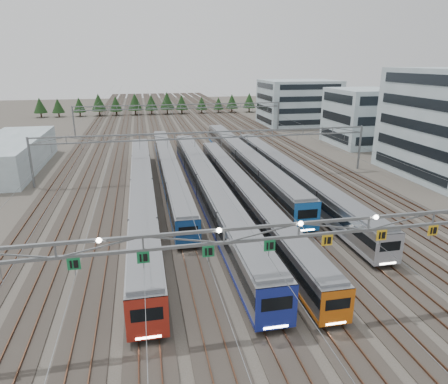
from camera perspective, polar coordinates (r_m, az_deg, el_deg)
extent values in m
plane|color=#47423A|center=(33.32, 9.91, -16.92)|extent=(400.00, 400.00, 0.00)
cube|color=#2D2823|center=(127.02, -6.80, 9.49)|extent=(54.00, 260.00, 0.08)
cube|color=brown|center=(127.39, -18.41, 8.78)|extent=(0.08, 260.00, 0.16)
cube|color=brown|center=(131.64, 4.47, 9.92)|extent=(0.08, 260.00, 0.16)
cube|color=brown|center=(126.94, -7.13, 9.53)|extent=(0.08, 260.00, 0.16)
cube|color=brown|center=(127.06, -6.47, 9.56)|extent=(0.08, 260.00, 0.16)
cube|color=black|center=(55.80, -11.49, -1.63)|extent=(2.50, 56.73, 0.38)
cube|color=#979A9E|center=(55.22, -11.61, 0.15)|extent=(2.94, 57.88, 3.31)
cube|color=black|center=(55.10, -11.64, 0.55)|extent=(3.00, 57.59, 1.00)
cube|color=#A22418|center=(55.66, -11.52, -1.21)|extent=(2.99, 57.59, 0.37)
cube|color=slate|center=(54.71, -11.73, 1.90)|extent=(2.64, 56.73, 0.26)
cube|color=#A22418|center=(29.05, -10.91, -17.41)|extent=(2.96, 0.12, 3.31)
cube|color=black|center=(28.80, -10.96, -16.81)|extent=(2.20, 0.10, 1.00)
cube|color=white|center=(29.86, -10.73, -19.74)|extent=(1.76, 0.06, 0.16)
cube|color=black|center=(67.82, -7.84, 2.11)|extent=(2.26, 53.82, 0.34)
cube|color=#979A9E|center=(67.39, -7.90, 3.47)|extent=(2.66, 54.92, 2.99)
cube|color=black|center=(67.30, -7.91, 3.76)|extent=(2.72, 54.64, 0.90)
cube|color=navy|center=(67.72, -7.85, 2.43)|extent=(2.71, 54.64, 0.33)
cube|color=slate|center=(67.00, -7.96, 4.78)|extent=(2.40, 53.82, 0.24)
cube|color=navy|center=(41.52, -5.11, -5.96)|extent=(2.68, 0.12, 2.99)
cube|color=black|center=(41.35, -5.12, -5.53)|extent=(2.00, 0.10, 0.90)
cube|color=white|center=(42.02, -5.05, -7.62)|extent=(1.60, 0.06, 0.14)
cube|color=black|center=(56.64, -2.37, -0.96)|extent=(2.63, 58.60, 0.40)
cube|color=#979A9E|center=(56.04, -2.40, 0.90)|extent=(3.09, 59.80, 3.48)
cube|color=black|center=(55.92, -2.40, 1.31)|extent=(3.15, 59.50, 1.05)
cube|color=navy|center=(56.49, -2.38, -0.51)|extent=(3.14, 59.50, 0.39)
cube|color=slate|center=(55.52, -2.42, 2.72)|extent=(2.78, 58.60, 0.28)
cube|color=navy|center=(29.64, 7.51, -16.17)|extent=(3.11, 0.12, 3.48)
cube|color=black|center=(29.38, 7.56, -15.53)|extent=(2.32, 0.10, 1.05)
cube|color=white|center=(30.47, 7.42, -18.59)|extent=(1.85, 0.06, 0.17)
cube|color=black|center=(54.89, 2.76, -1.64)|extent=(2.20, 53.70, 0.33)
cube|color=#979A9E|center=(54.36, 2.79, -0.04)|extent=(2.59, 54.80, 2.92)
cube|color=black|center=(54.25, 2.79, 0.32)|extent=(2.65, 54.52, 0.88)
cube|color=#D66213|center=(54.75, 2.77, -1.26)|extent=(2.64, 54.52, 0.32)
cube|color=slate|center=(53.89, 2.81, 1.53)|extent=(2.33, 53.70, 0.23)
cube|color=#D66213|center=(31.15, 15.86, -15.65)|extent=(2.61, 0.12, 2.92)
cube|color=black|center=(30.94, 15.95, -15.14)|extent=(1.95, 0.10, 0.88)
cube|color=white|center=(31.82, 15.71, -17.62)|extent=(1.56, 0.06, 0.14)
cube|color=black|center=(71.68, 2.88, 3.16)|extent=(2.64, 55.38, 0.40)
cube|color=#979A9E|center=(71.21, 2.90, 4.67)|extent=(3.10, 56.51, 3.49)
cube|color=black|center=(71.11, 2.91, 4.99)|extent=(3.16, 56.23, 1.05)
cube|color=blue|center=(71.56, 2.88, 3.52)|extent=(3.15, 56.23, 0.39)
cube|color=slate|center=(70.80, 2.93, 6.13)|extent=(2.79, 55.38, 0.28)
cube|color=blue|center=(45.70, 11.80, -3.56)|extent=(3.12, 0.12, 3.49)
cube|color=black|center=(45.52, 11.85, -3.09)|extent=(2.33, 0.10, 1.05)
cube|color=white|center=(46.22, 11.70, -5.34)|extent=(1.86, 0.06, 0.17)
cube|color=black|center=(63.56, 9.15, 0.96)|extent=(2.40, 52.38, 0.36)
cube|color=#979A9E|center=(63.06, 9.23, 2.49)|extent=(2.83, 53.45, 3.18)
cube|color=black|center=(62.96, 9.24, 2.82)|extent=(2.89, 53.18, 0.96)
cube|color=#999CA7|center=(63.43, 9.17, 1.32)|extent=(2.88, 53.18, 0.35)
cube|color=slate|center=(62.63, 9.30, 3.98)|extent=(2.55, 52.38, 0.25)
cube|color=#999CA7|center=(40.84, 22.55, -7.64)|extent=(2.85, 0.12, 3.18)
cube|color=black|center=(40.66, 22.64, -7.17)|extent=(2.12, 0.10, 0.96)
cube|color=white|center=(41.38, 22.36, -9.41)|extent=(1.70, 0.06, 0.15)
cube|color=slate|center=(29.57, 10.72, -4.43)|extent=(56.00, 0.22, 0.22)
cube|color=slate|center=(29.96, 10.61, -6.20)|extent=(56.00, 0.22, 0.22)
cube|color=#17753E|center=(28.49, -20.66, -9.59)|extent=(0.85, 0.06, 0.85)
cube|color=#17753E|center=(28.06, -11.47, -9.15)|extent=(0.85, 0.06, 0.85)
cube|color=#17753E|center=(28.35, -2.25, -8.47)|extent=(0.85, 0.06, 0.85)
cube|color=#17753E|center=(29.34, 6.53, -7.62)|extent=(0.85, 0.06, 0.85)
cube|color=gold|center=(30.95, 14.53, -6.69)|extent=(0.85, 0.06, 0.85)
cube|color=gold|center=(33.10, 21.59, -5.75)|extent=(0.85, 0.06, 0.85)
cube|color=gold|center=(35.69, 27.69, -4.88)|extent=(0.85, 0.06, 0.85)
cylinder|color=slate|center=(69.01, -25.88, 3.80)|extent=(0.36, 0.36, 8.00)
cylinder|color=slate|center=(77.29, 18.80, 6.03)|extent=(0.36, 0.36, 8.00)
cube|color=slate|center=(66.97, -2.28, 8.55)|extent=(56.00, 0.22, 0.22)
cube|color=slate|center=(67.14, -2.27, 7.71)|extent=(56.00, 0.22, 0.22)
cylinder|color=slate|center=(112.47, -20.69, 9.38)|extent=(0.36, 0.36, 8.00)
cylinder|color=slate|center=(117.73, 7.77, 10.72)|extent=(0.36, 0.36, 8.00)
cube|color=slate|center=(111.22, -6.22, 12.32)|extent=(56.00, 0.22, 0.22)
cube|color=slate|center=(111.33, -6.21, 11.81)|extent=(56.00, 0.22, 0.22)
cube|color=#93A8AF|center=(100.90, 19.28, 10.06)|extent=(14.00, 16.00, 12.92)
cube|color=#93A8AF|center=(129.52, 10.54, 12.47)|extent=(22.00, 18.00, 13.46)
cube|color=#93A8AF|center=(82.91, -28.08, 4.78)|extent=(10.00, 30.00, 5.60)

